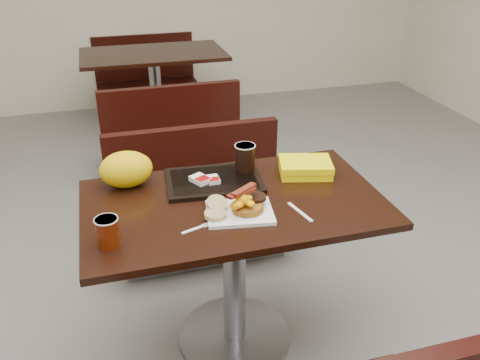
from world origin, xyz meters
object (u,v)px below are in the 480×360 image
object	(u,v)px
platter	(240,212)
coffee_cup_near	(108,232)
table_near	(234,275)
bench_near_n	(201,201)
hashbrown_sleeve_right	(213,180)
bench_far_s	(168,125)
tray	(214,181)
clamshell	(305,167)
pancake_stack	(248,207)
fork	(193,230)
paper_bag	(126,169)
bench_far_n	(147,75)
hashbrown_sleeve_left	(200,179)
table_far	(156,95)
coffee_cup_far	(245,158)
knife	(300,212)

from	to	relation	value
platter	coffee_cup_near	size ratio (longest dim) A/B	2.34
table_near	bench_near_n	xyz separation A→B (m)	(0.00, 0.70, -0.02)
hashbrown_sleeve_right	bench_far_s	bearing A→B (deg)	86.40
tray	clamshell	world-z (taller)	clamshell
pancake_stack	fork	bearing A→B (deg)	-165.44
paper_bag	hashbrown_sleeve_right	bearing A→B (deg)	-15.81
bench_far_n	coffee_cup_near	bearing A→B (deg)	-98.14
bench_far_s	bench_far_n	distance (m)	1.40
hashbrown_sleeve_left	bench_near_n	bearing A→B (deg)	52.04
hashbrown_sleeve_left	paper_bag	world-z (taller)	paper_bag
table_far	hashbrown_sleeve_right	distance (m)	2.48
bench_near_n	coffee_cup_near	xyz separation A→B (m)	(-0.50, -0.88, 0.44)
hashbrown_sleeve_right	clamshell	size ratio (longest dim) A/B	0.30
bench_far_s	coffee_cup_far	bearing A→B (deg)	-86.25
table_near	hashbrown_sleeve_left	xyz separation A→B (m)	(-0.10, 0.16, 0.40)
platter	fork	world-z (taller)	platter
bench_far_n	coffee_cup_far	xyz separation A→B (m)	(0.11, -3.08, 0.47)
pancake_stack	clamshell	bearing A→B (deg)	36.57
platter	coffee_cup_far	world-z (taller)	coffee_cup_far
hashbrown_sleeve_right	paper_bag	xyz separation A→B (m)	(-0.35, 0.10, 0.05)
table_near	fork	distance (m)	0.46
bench_far_s	coffee_cup_far	distance (m)	1.75
hashbrown_sleeve_right	paper_bag	bearing A→B (deg)	162.25
paper_bag	clamshell	bearing A→B (deg)	-7.57
bench_far_s	bench_far_n	world-z (taller)	same
hashbrown_sleeve_right	coffee_cup_far	distance (m)	0.18
bench_far_n	clamshell	xyz separation A→B (m)	(0.37, -3.15, 0.42)
bench_far_s	clamshell	size ratio (longest dim) A/B	4.42
table_near	pancake_stack	xyz separation A→B (m)	(0.03, -0.11, 0.40)
knife	hashbrown_sleeve_left	bearing A→B (deg)	-147.03
bench_far_s	coffee_cup_near	xyz separation A→B (m)	(-0.50, -2.08, 0.44)
hashbrown_sleeve_left	clamshell	xyz separation A→B (m)	(0.47, -0.02, 0.00)
coffee_cup_far	fork	bearing A→B (deg)	-129.00
tray	coffee_cup_far	xyz separation A→B (m)	(0.15, 0.05, 0.07)
hashbrown_sleeve_right	hashbrown_sleeve_left	bearing A→B (deg)	165.31
pancake_stack	hashbrown_sleeve_left	xyz separation A→B (m)	(-0.13, 0.27, 0.00)
table_far	fork	xyz separation A→B (m)	(-0.20, -2.77, 0.38)
fork	clamshell	bearing A→B (deg)	10.86
coffee_cup_far	paper_bag	xyz separation A→B (m)	(-0.51, 0.03, -0.00)
pancake_stack	tray	world-z (taller)	pancake_stack
platter	clamshell	size ratio (longest dim) A/B	1.11
fork	bench_far_n	bearing A→B (deg)	68.76
bench_near_n	paper_bag	world-z (taller)	paper_bag
bench_near_n	hashbrown_sleeve_left	size ratio (longest dim) A/B	12.26
bench_far_n	knife	world-z (taller)	knife
tray	table_near	bearing A→B (deg)	-70.89
table_far	pancake_stack	distance (m)	2.74
table_near	fork	size ratio (longest dim) A/B	9.81
bench_far_s	clamshell	xyz separation A→B (m)	(0.37, -1.75, 0.42)
bench_far_n	hashbrown_sleeve_left	distance (m)	3.17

